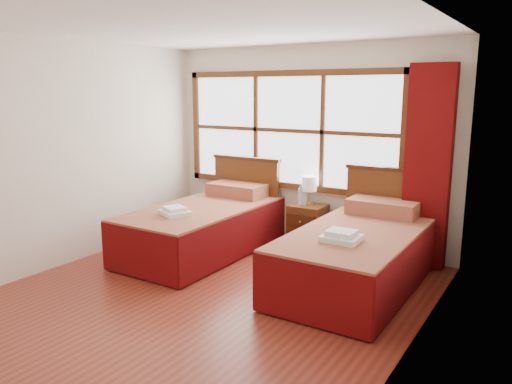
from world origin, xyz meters
The scene contains 15 objects.
floor centered at (0.00, 0.00, 0.00)m, with size 4.50×4.50×0.00m, color maroon.
ceiling centered at (0.00, 0.00, 2.60)m, with size 4.50×4.50×0.00m, color white.
wall_back centered at (0.00, 2.25, 1.30)m, with size 4.00×4.00×0.00m, color silver.
wall_left centered at (-2.00, 0.00, 1.30)m, with size 4.50×4.50×0.00m, color silver.
wall_right centered at (2.00, 0.00, 1.30)m, with size 4.50×4.50×0.00m, color silver.
window centered at (-0.25, 2.21, 1.50)m, with size 3.16×0.06×1.56m.
curtain centered at (1.60, 2.11, 1.17)m, with size 0.50×0.16×2.30m, color #5F090A.
bed_left centered at (-0.87, 1.20, 0.34)m, with size 1.14×2.22×1.11m.
bed_right centered at (1.17, 1.20, 0.34)m, with size 1.16×2.25×1.13m.
nightstand centered at (0.17, 1.99, 0.29)m, with size 0.44×0.43×0.58m.
towels_left centered at (-0.89, 0.65, 0.64)m, with size 0.41×0.39×0.10m.
towels_right centered at (1.17, 0.70, 0.65)m, with size 0.36×0.32×0.10m.
lamp centered at (0.16, 2.04, 0.84)m, with size 0.19×0.19×0.37m.
bottle_near centered at (0.12, 1.99, 0.69)m, with size 0.06×0.06×0.24m.
bottle_far centered at (0.09, 1.95, 0.69)m, with size 0.07×0.07×0.25m.
Camera 1 is at (2.92, -3.63, 2.02)m, focal length 35.00 mm.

